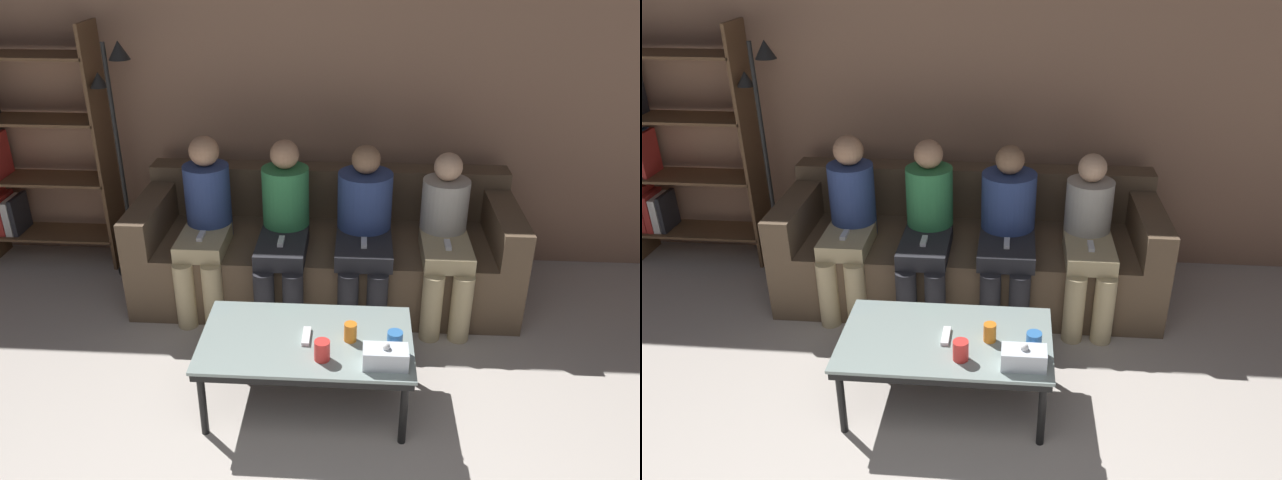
{
  "view_description": "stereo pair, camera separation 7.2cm",
  "coord_description": "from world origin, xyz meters",
  "views": [
    {
      "loc": [
        0.21,
        -0.89,
        2.33
      ],
      "look_at": [
        0.0,
        2.34,
        0.7
      ],
      "focal_mm": 35.0,
      "sensor_mm": 36.0,
      "label": 1
    },
    {
      "loc": [
        0.28,
        -0.89,
        2.33
      ],
      "look_at": [
        0.0,
        2.34,
        0.7
      ],
      "focal_mm": 35.0,
      "sensor_mm": 36.0,
      "label": 2
    }
  ],
  "objects": [
    {
      "name": "seated_person_right_end",
      "position": [
        0.78,
        2.73,
        0.57
      ],
      "size": [
        0.31,
        0.68,
        1.07
      ],
      "color": "tan",
      "rests_on": "ground_plane"
    },
    {
      "name": "cup_far_center",
      "position": [
        0.06,
        1.59,
        0.47
      ],
      "size": [
        0.08,
        0.08,
        0.11
      ],
      "color": "red",
      "rests_on": "coffee_table"
    },
    {
      "name": "cup_near_right",
      "position": [
        0.19,
        1.75,
        0.47
      ],
      "size": [
        0.07,
        0.07,
        0.1
      ],
      "color": "orange",
      "rests_on": "coffee_table"
    },
    {
      "name": "coffee_table",
      "position": [
        -0.03,
        1.76,
        0.38
      ],
      "size": [
        1.1,
        0.65,
        0.42
      ],
      "color": "#8C9E99",
      "rests_on": "ground_plane"
    },
    {
      "name": "tissue_box",
      "position": [
        0.37,
        1.56,
        0.47
      ],
      "size": [
        0.22,
        0.12,
        0.13
      ],
      "color": "silver",
      "rests_on": "coffee_table"
    },
    {
      "name": "couch",
      "position": [
        0.0,
        2.96,
        0.3
      ],
      "size": [
        2.53,
        0.94,
        0.81
      ],
      "color": "brown",
      "rests_on": "ground_plane"
    },
    {
      "name": "seated_person_mid_left",
      "position": [
        -0.26,
        2.73,
        0.6
      ],
      "size": [
        0.31,
        0.71,
        1.13
      ],
      "color": "#28282D",
      "rests_on": "ground_plane"
    },
    {
      "name": "cup_near_left",
      "position": [
        0.42,
        1.68,
        0.48
      ],
      "size": [
        0.08,
        0.08,
        0.11
      ],
      "color": "#3372BF",
      "rests_on": "coffee_table"
    },
    {
      "name": "standing_lamp",
      "position": [
        -1.43,
        3.14,
        1.03
      ],
      "size": [
        0.31,
        0.26,
        1.68
      ],
      "color": "black",
      "rests_on": "ground_plane"
    },
    {
      "name": "bookshelf",
      "position": [
        -2.23,
        3.28,
        0.85
      ],
      "size": [
        1.01,
        0.32,
        1.78
      ],
      "color": "brown",
      "rests_on": "ground_plane"
    },
    {
      "name": "seated_person_left_end",
      "position": [
        -0.78,
        2.75,
        0.61
      ],
      "size": [
        0.31,
        0.64,
        1.15
      ],
      "color": "tan",
      "rests_on": "ground_plane"
    },
    {
      "name": "seated_person_mid_right",
      "position": [
        0.26,
        2.75,
        0.6
      ],
      "size": [
        0.36,
        0.71,
        1.11
      ],
      "color": "#28282D",
      "rests_on": "ground_plane"
    },
    {
      "name": "game_remote",
      "position": [
        -0.03,
        1.76,
        0.43
      ],
      "size": [
        0.04,
        0.15,
        0.02
      ],
      "color": "white",
      "rests_on": "coffee_table"
    },
    {
      "name": "wall_back",
      "position": [
        0.0,
        3.51,
        1.3
      ],
      "size": [
        12.0,
        0.06,
        2.6
      ],
      "color": "#9E755B",
      "rests_on": "ground_plane"
    }
  ]
}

